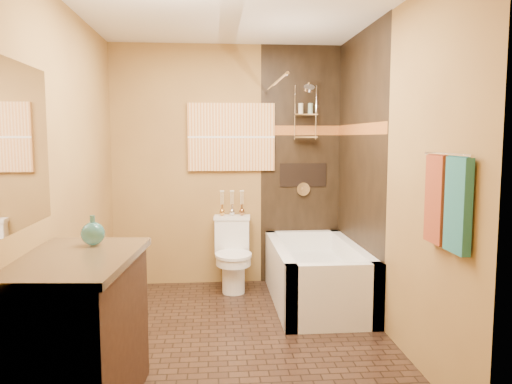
{
  "coord_description": "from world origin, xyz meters",
  "views": [
    {
      "loc": [
        -0.16,
        -3.74,
        1.54
      ],
      "look_at": [
        0.2,
        0.4,
        1.09
      ],
      "focal_mm": 35.0,
      "sensor_mm": 36.0,
      "label": 1
    }
  ],
  "objects": [
    {
      "name": "vanity_mirror",
      "position": [
        -1.19,
        -1.0,
        1.5
      ],
      "size": [
        0.01,
        1.0,
        0.9
      ],
      "primitive_type": "cube",
      "color": "white",
      "rests_on": "wall_left"
    },
    {
      "name": "bathtub",
      "position": [
        0.8,
        0.75,
        0.22
      ],
      "size": [
        0.8,
        1.5,
        0.55
      ],
      "color": "white",
      "rests_on": "floor"
    },
    {
      "name": "wall_front",
      "position": [
        0.0,
        -1.5,
        1.25
      ],
      "size": [
        2.4,
        0.02,
        2.5
      ],
      "primitive_type": "cube",
      "color": "#A17D3E",
      "rests_on": "floor"
    },
    {
      "name": "mosaic_band_right",
      "position": [
        1.18,
        0.75,
        1.62
      ],
      "size": [
        0.01,
        1.5,
        0.1
      ],
      "primitive_type": "cube",
      "color": "#93461A",
      "rests_on": "alcove_tile_right"
    },
    {
      "name": "towel_bar",
      "position": [
        1.15,
        -1.05,
        1.45
      ],
      "size": [
        0.02,
        0.55,
        0.02
      ],
      "primitive_type": "cylinder",
      "rotation": [
        1.57,
        0.0,
        0.0
      ],
      "color": "silver",
      "rests_on": "wall_right"
    },
    {
      "name": "mosaic_band_back",
      "position": [
        0.78,
        1.48,
        1.62
      ],
      "size": [
        0.85,
        0.01,
        0.1
      ],
      "primitive_type": "cube",
      "color": "#93461A",
      "rests_on": "alcove_tile_back"
    },
    {
      "name": "alcove_tile_back",
      "position": [
        0.78,
        1.49,
        1.25
      ],
      "size": [
        0.85,
        0.01,
        2.5
      ],
      "primitive_type": "cube",
      "color": "black",
      "rests_on": "wall_back"
    },
    {
      "name": "wall_left",
      "position": [
        -1.2,
        0.0,
        1.25
      ],
      "size": [
        0.02,
        3.0,
        2.5
      ],
      "primitive_type": "cube",
      "color": "#A17D3E",
      "rests_on": "floor"
    },
    {
      "name": "teal_bottle",
      "position": [
        -0.87,
        -0.73,
        0.99
      ],
      "size": [
        0.18,
        0.18,
        0.22
      ],
      "primitive_type": null,
      "rotation": [
        0.0,
        0.0,
        -0.32
      ],
      "color": "#246E6C",
      "rests_on": "vanity"
    },
    {
      "name": "ceiling",
      "position": [
        0.0,
        0.0,
        2.5
      ],
      "size": [
        3.0,
        3.0,
        0.0
      ],
      "primitive_type": "plane",
      "color": "silver",
      "rests_on": "wall_back"
    },
    {
      "name": "wall_back",
      "position": [
        0.0,
        1.5,
        1.25
      ],
      "size": [
        2.4,
        0.02,
        2.5
      ],
      "primitive_type": "cube",
      "color": "#A17D3E",
      "rests_on": "floor"
    },
    {
      "name": "towel_rust",
      "position": [
        1.16,
        -0.92,
        1.18
      ],
      "size": [
        0.05,
        0.22,
        0.52
      ],
      "primitive_type": "cube",
      "color": "maroon",
      "rests_on": "towel_bar"
    },
    {
      "name": "wall_right",
      "position": [
        1.2,
        0.0,
        1.25
      ],
      "size": [
        0.02,
        3.0,
        2.5
      ],
      "primitive_type": "cube",
      "color": "#A17D3E",
      "rests_on": "floor"
    },
    {
      "name": "floor",
      "position": [
        0.0,
        0.0,
        0.0
      ],
      "size": [
        3.0,
        3.0,
        0.0
      ],
      "primitive_type": "plane",
      "color": "black",
      "rests_on": "ground"
    },
    {
      "name": "curtain_rod",
      "position": [
        0.4,
        0.75,
        2.02
      ],
      "size": [
        0.03,
        1.55,
        0.03
      ],
      "primitive_type": "cylinder",
      "rotation": [
        1.57,
        0.0,
        0.0
      ],
      "color": "silver",
      "rests_on": "wall_back"
    },
    {
      "name": "bud_vases",
      "position": [
        0.04,
        1.39,
        0.88
      ],
      "size": [
        0.26,
        0.05,
        0.26
      ],
      "color": "gold",
      "rests_on": "toilet"
    },
    {
      "name": "sunset_painting",
      "position": [
        0.04,
        1.48,
        1.55
      ],
      "size": [
        0.9,
        0.04,
        0.7
      ],
      "primitive_type": "cube",
      "color": "orange",
      "rests_on": "wall_back"
    },
    {
      "name": "towel_teal",
      "position": [
        1.16,
        -1.18,
        1.18
      ],
      "size": [
        0.05,
        0.22,
        0.52
      ],
      "primitive_type": "cube",
      "color": "#1E6560",
      "rests_on": "towel_bar"
    },
    {
      "name": "vanity",
      "position": [
        -0.92,
        -1.0,
        0.45
      ],
      "size": [
        0.71,
        1.07,
        0.9
      ],
      "rotation": [
        0.0,
        0.0,
        -0.09
      ],
      "color": "black",
      "rests_on": "floor"
    },
    {
      "name": "alcove_niche",
      "position": [
        0.8,
        1.48,
        1.15
      ],
      "size": [
        0.5,
        0.01,
        0.25
      ],
      "primitive_type": "cube",
      "color": "black",
      "rests_on": "alcove_tile_back"
    },
    {
      "name": "shower_fixtures",
      "position": [
        0.8,
        1.38,
        1.67
      ],
      "size": [
        0.24,
        0.33,
        1.16
      ],
      "color": "silver",
      "rests_on": "floor"
    },
    {
      "name": "alcove_tile_right",
      "position": [
        1.19,
        0.75,
        1.25
      ],
      "size": [
        0.01,
        1.5,
        2.5
      ],
      "primitive_type": "cube",
      "color": "black",
      "rests_on": "wall_right"
    },
    {
      "name": "toilet",
      "position": [
        0.04,
        1.22,
        0.37
      ],
      "size": [
        0.39,
        0.57,
        0.74
      ],
      "rotation": [
        0.0,
        0.0,
        -0.09
      ],
      "color": "white",
      "rests_on": "floor"
    }
  ]
}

